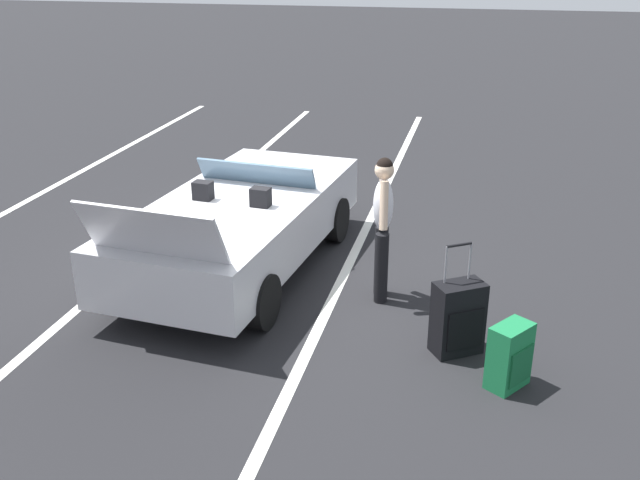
% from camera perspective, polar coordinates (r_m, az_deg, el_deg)
% --- Properties ---
extents(ground_plane, '(80.00, 80.00, 0.00)m').
position_cam_1_polar(ground_plane, '(9.04, -6.15, -2.27)').
color(ground_plane, black).
extents(lot_line_near, '(18.00, 0.12, 0.01)m').
position_cam_1_polar(lot_line_near, '(8.73, 1.76, -3.08)').
color(lot_line_near, silver).
rests_on(lot_line_near, ground_plane).
extents(lot_line_mid, '(18.00, 0.12, 0.01)m').
position_cam_1_polar(lot_line_mid, '(9.58, -14.28, -1.40)').
color(lot_line_mid, silver).
rests_on(lot_line_mid, ground_plane).
extents(convertible_car, '(4.34, 2.16, 1.51)m').
position_cam_1_polar(convertible_car, '(8.97, -5.78, 1.66)').
color(convertible_car, silver).
rests_on(convertible_car, ground_plane).
extents(suitcase_large_black, '(0.50, 0.55, 1.13)m').
position_cam_1_polar(suitcase_large_black, '(7.19, 10.85, -6.08)').
color(suitcase_large_black, black).
rests_on(suitcase_large_black, ground_plane).
extents(suitcase_medium_bright, '(0.47, 0.43, 0.62)m').
position_cam_1_polar(suitcase_medium_bright, '(6.79, 14.77, -8.89)').
color(suitcase_medium_bright, '#19723F').
rests_on(suitcase_medium_bright, ground_plane).
extents(traveler_person, '(0.61, 0.27, 1.65)m').
position_cam_1_polar(traveler_person, '(7.94, 4.97, 1.48)').
color(traveler_person, black).
rests_on(traveler_person, ground_plane).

